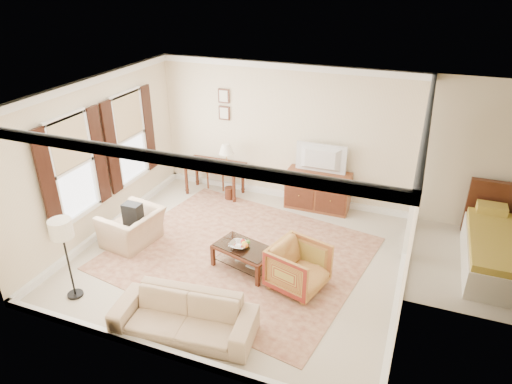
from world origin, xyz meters
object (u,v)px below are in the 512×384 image
Objects in this scene: striped_armchair at (298,265)px; club_armchair at (132,222)px; tv at (320,151)px; sideboard at (318,191)px; writing_desk at (214,168)px; coffee_table at (244,252)px; sofa at (184,311)px.

striped_armchair is 3.18m from club_armchair.
tv is 2.83m from striped_armchair.
sideboard is 1.32× the size of club_armchair.
writing_desk is at bearing 176.24° from club_armchair.
coffee_table is at bearing -54.64° from writing_desk.
sideboard is at bearing 23.92° from striped_armchair.
tv is at bearing 3.09° from writing_desk.
writing_desk is 1.16× the size of coffee_table.
coffee_table is 1.13× the size of club_armchair.
coffee_table is 0.57× the size of sofa.
writing_desk is 2.41m from tv.
tv is 1.20× the size of striped_armchair.
club_armchair is at bearing 133.50° from sofa.
tv is at bearing 76.20° from coffee_table.
coffee_table is 0.99m from striped_armchair.
tv reaches higher than sofa.
tv reaches higher than writing_desk.
writing_desk is at bearing -176.41° from sideboard.
sideboard is at bearing -90.00° from tv.
sofa is at bearing -96.64° from coffee_table.
striped_armchair is 0.83× the size of club_armchair.
tv is at bearing 72.78° from sofa.
tv is 4.37m from sofa.
writing_desk is 1.33× the size of tv.
club_armchair reaches higher than sideboard.
writing_desk is 4.34m from sofa.
club_armchair is (-2.81, -2.50, -0.87)m from tv.
club_armchair is at bearing 41.65° from tv.
tv is (2.30, 0.12, 0.70)m from writing_desk.
writing_desk is at bearing 3.09° from tv.
writing_desk is at bearing 125.36° from coffee_table.
tv is at bearing 23.98° from striped_armchair.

